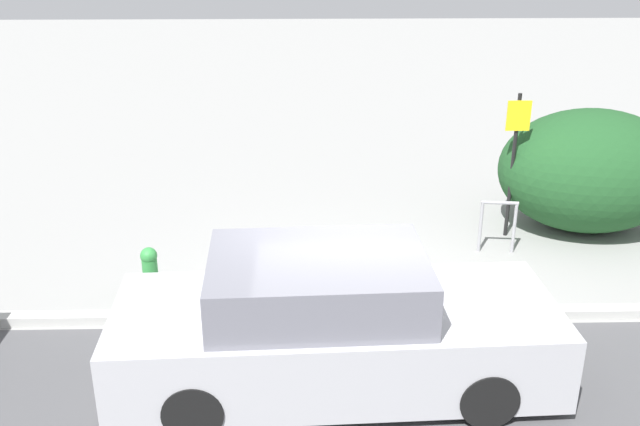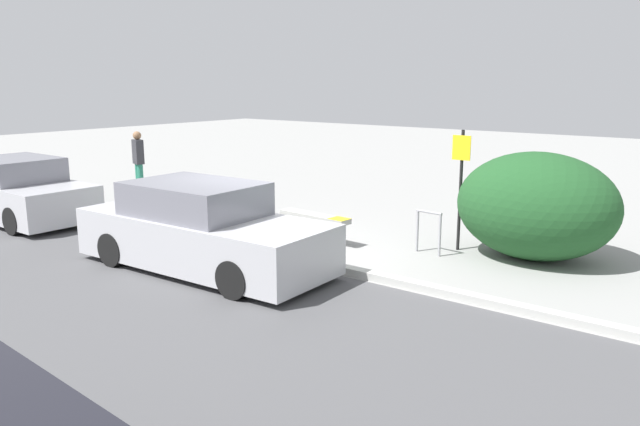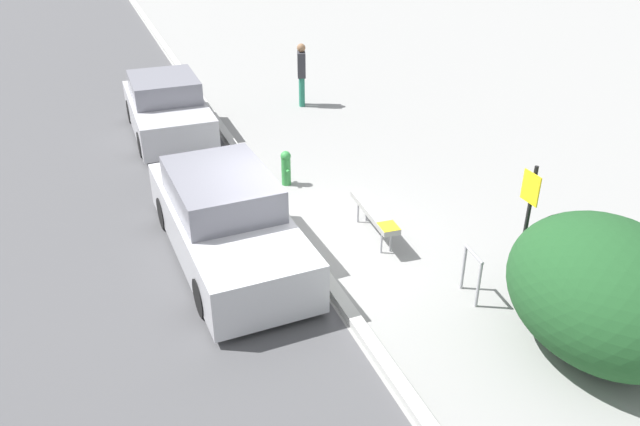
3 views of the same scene
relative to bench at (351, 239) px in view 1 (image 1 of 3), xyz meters
The scene contains 8 objects.
ground_plane 1.45m from the bench, 92.25° to the right, with size 60.00×60.00×0.00m, color gray.
curb 1.43m from the bench, 92.25° to the right, with size 60.00×0.20×0.13m.
bench is the anchor object (origin of this frame).
bike_rack 2.32m from the bench, 14.67° to the left, with size 0.55×0.11×0.83m.
sign_post 2.96m from the bench, 24.87° to the left, with size 0.36×0.08×2.30m.
fire_hydrant 2.80m from the bench, 163.44° to the right, with size 0.36×0.22×0.77m.
shrub_hedge 4.22m from the bench, 21.12° to the left, with size 2.90×2.34×1.96m.
parked_car_near 2.68m from the bench, 98.23° to the right, with size 4.73×1.96×1.50m.
Camera 1 is at (-0.61, -7.80, 4.66)m, focal length 40.00 mm.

